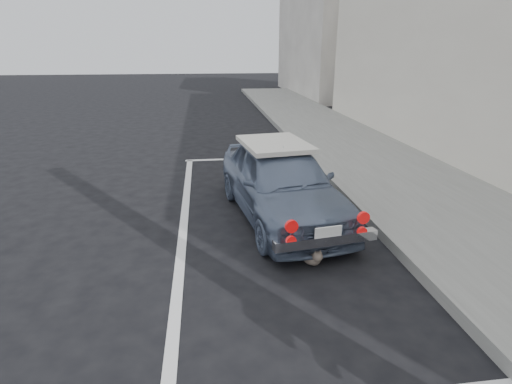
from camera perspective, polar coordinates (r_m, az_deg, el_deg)
ground at (r=3.67m, az=3.13°, el=-22.87°), size 80.00×80.00×0.00m
sidewalk at (r=6.42m, az=28.95°, el=-4.79°), size 2.80×40.00×0.15m
building_far at (r=23.71m, az=10.30°, el=23.30°), size 3.50×10.00×8.00m
pline_front at (r=9.53m, az=-0.97°, el=4.81°), size 3.00×0.12×0.01m
pline_side at (r=6.17m, az=-10.25°, el=-4.15°), size 0.12×7.00×0.01m
retro_coupe at (r=6.07m, az=3.59°, el=1.57°), size 1.81×3.52×1.15m
cat at (r=4.94m, az=7.96°, el=-8.99°), size 0.29×0.46×0.25m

